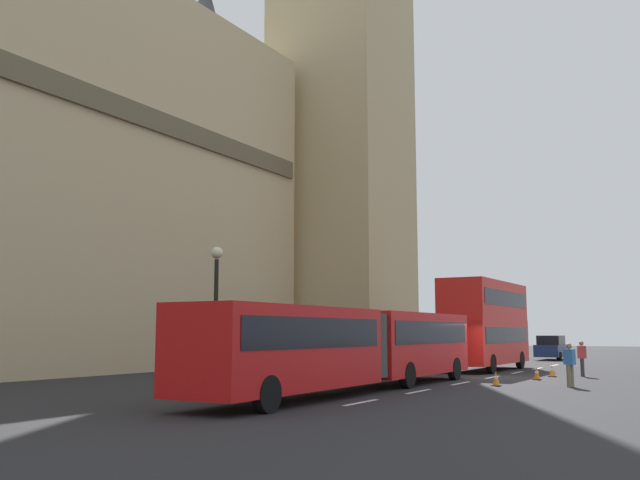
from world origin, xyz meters
The scene contains 11 objects.
ground_plane centered at (0.00, 0.00, 0.00)m, with size 160.00×160.00×0.00m, color #262628.
lane_centre_marking centered at (0.36, 0.00, 0.01)m, with size 29.80×0.16×0.01m.
articulated_bus centered at (-9.93, 1.99, 1.75)m, with size 18.03×2.54×2.90m.
double_decker_bus centered at (6.12, 2.00, 2.71)m, with size 9.16×2.54×4.90m.
sedan_lead centered at (23.45, 2.06, 0.91)m, with size 4.40×1.86×1.85m.
traffic_cone_west centered at (-4.85, -1.67, 0.28)m, with size 0.36×0.36×0.58m.
traffic_cone_middle centered at (-0.37, -2.24, 0.28)m, with size 0.36×0.36×0.58m.
traffic_cone_east centered at (2.24, -2.36, 0.28)m, with size 0.36×0.36×0.58m.
street_lamp centered at (-12.34, 6.50, 3.06)m, with size 0.44×0.44×5.27m.
pedestrian_near_cones centered at (-4.01, -4.35, 0.91)m, with size 0.38×0.46×1.69m.
pedestrian_by_kerb centered at (3.04, -3.61, 0.91)m, with size 0.35×0.45×1.69m.
Camera 1 is at (-32.91, -9.78, 2.13)m, focal length 39.50 mm.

